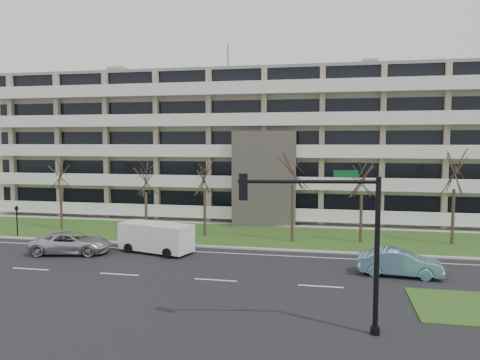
% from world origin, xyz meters
% --- Properties ---
extents(ground, '(160.00, 160.00, 0.00)m').
position_xyz_m(ground, '(0.00, 0.00, 0.00)').
color(ground, black).
rests_on(ground, ground).
extents(grass_verge, '(90.00, 10.00, 0.06)m').
position_xyz_m(grass_verge, '(0.00, 13.00, 0.03)').
color(grass_verge, '#334F1A').
rests_on(grass_verge, ground).
extents(curb, '(90.00, 0.35, 0.12)m').
position_xyz_m(curb, '(0.00, 8.00, 0.06)').
color(curb, '#B2B2AD').
rests_on(curb, ground).
extents(sidewalk, '(90.00, 2.00, 0.08)m').
position_xyz_m(sidewalk, '(0.00, 18.50, 0.04)').
color(sidewalk, '#B2B2AD').
rests_on(sidewalk, ground).
extents(lane_edge_line, '(90.00, 0.12, 0.01)m').
position_xyz_m(lane_edge_line, '(0.00, 6.50, 0.01)').
color(lane_edge_line, white).
rests_on(lane_edge_line, ground).
extents(apartment_building, '(60.50, 15.10, 18.75)m').
position_xyz_m(apartment_building, '(-0.01, 25.32, 7.61)').
color(apartment_building, tan).
rests_on(apartment_building, ground).
extents(silver_pickup, '(5.91, 3.54, 1.54)m').
position_xyz_m(silver_pickup, '(-11.70, 4.24, 0.77)').
color(silver_pickup, '#B5B7BD').
rests_on(silver_pickup, ground).
extents(blue_sedan, '(4.95, 2.09, 1.59)m').
position_xyz_m(blue_sedan, '(10.57, 3.01, 0.79)').
color(blue_sedan, '#7BB5D6').
rests_on(blue_sedan, ground).
extents(white_van, '(5.74, 3.41, 2.10)m').
position_xyz_m(white_van, '(-5.80, 5.69, 1.26)').
color(white_van, white).
rests_on(white_van, ground).
extents(traffic_signal, '(5.86, 1.19, 6.83)m').
position_xyz_m(traffic_signal, '(6.48, -6.38, 4.42)').
color(traffic_signal, black).
rests_on(traffic_signal, ground).
extents(pedestrian_signal, '(0.29, 0.26, 2.65)m').
position_xyz_m(pedestrian_signal, '(-19.38, 8.69, 1.69)').
color(pedestrian_signal, black).
rests_on(pedestrian_signal, ground).
extents(tree_1, '(3.55, 3.55, 7.09)m').
position_xyz_m(tree_1, '(-17.48, 12.22, 5.51)').
color(tree_1, '#382B21').
rests_on(tree_1, ground).
extents(tree_2, '(3.24, 3.24, 6.47)m').
position_xyz_m(tree_2, '(-9.24, 12.01, 5.03)').
color(tree_2, '#382B21').
rests_on(tree_2, ground).
extents(tree_3, '(3.38, 3.38, 6.76)m').
position_xyz_m(tree_3, '(-3.98, 12.03, 5.25)').
color(tree_3, '#382B21').
rests_on(tree_3, ground).
extents(tree_4, '(4.05, 4.05, 8.10)m').
position_xyz_m(tree_4, '(3.46, 11.20, 6.30)').
color(tree_4, '#382B21').
rests_on(tree_4, ground).
extents(tree_5, '(3.46, 3.46, 6.92)m').
position_xyz_m(tree_5, '(8.79, 11.87, 5.38)').
color(tree_5, '#382B21').
rests_on(tree_5, ground).
extents(tree_6, '(3.89, 3.89, 7.77)m').
position_xyz_m(tree_6, '(15.71, 12.54, 6.04)').
color(tree_6, '#382B21').
rests_on(tree_6, ground).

